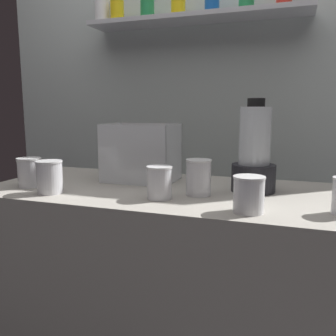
{
  "coord_description": "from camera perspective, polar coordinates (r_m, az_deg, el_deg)",
  "views": [
    {
      "loc": [
        0.43,
        -1.26,
        1.2
      ],
      "look_at": [
        0.0,
        0.0,
        0.98
      ],
      "focal_mm": 38.21,
      "sensor_mm": 36.0,
      "label": 1
    }
  ],
  "objects": [
    {
      "name": "counter",
      "position": [
        1.52,
        0.0,
        -20.06
      ],
      "size": [
        1.4,
        0.64,
        0.9
      ],
      "primitive_type": "cube",
      "color": "#9E998E",
      "rests_on": "ground_plane"
    },
    {
      "name": "back_wall_unit",
      "position": [
        2.07,
        6.92,
        11.19
      ],
      "size": [
        2.6,
        0.24,
        2.5
      ],
      "color": "silver",
      "rests_on": "ground_plane"
    },
    {
      "name": "carrot_display_bin",
      "position": [
        1.52,
        -4.42,
        0.74
      ],
      "size": [
        0.29,
        0.21,
        0.24
      ],
      "color": "white",
      "rests_on": "counter"
    },
    {
      "name": "blender_pitcher",
      "position": [
        1.33,
        13.58,
        1.9
      ],
      "size": [
        0.16,
        0.16,
        0.34
      ],
      "color": "black",
      "rests_on": "counter"
    },
    {
      "name": "juice_cup_carrot_far_left",
      "position": [
        1.49,
        -21.2,
        -0.95
      ],
      "size": [
        0.09,
        0.09,
        0.11
      ],
      "color": "white",
      "rests_on": "counter"
    },
    {
      "name": "juice_cup_beet_left",
      "position": [
        1.35,
        -18.36,
        -1.59
      ],
      "size": [
        0.09,
        0.09,
        0.12
      ],
      "color": "white",
      "rests_on": "counter"
    },
    {
      "name": "juice_cup_orange_middle",
      "position": [
        1.2,
        -1.37,
        -2.53
      ],
      "size": [
        0.09,
        0.09,
        0.11
      ],
      "color": "white",
      "rests_on": "counter"
    },
    {
      "name": "juice_cup_carrot_right",
      "position": [
        1.26,
        4.89,
        -1.73
      ],
      "size": [
        0.09,
        0.09,
        0.13
      ],
      "color": "white",
      "rests_on": "counter"
    },
    {
      "name": "juice_cup_mango_far_right",
      "position": [
        1.07,
        12.75,
        -4.38
      ],
      "size": [
        0.09,
        0.09,
        0.11
      ],
      "color": "white",
      "rests_on": "counter"
    }
  ]
}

